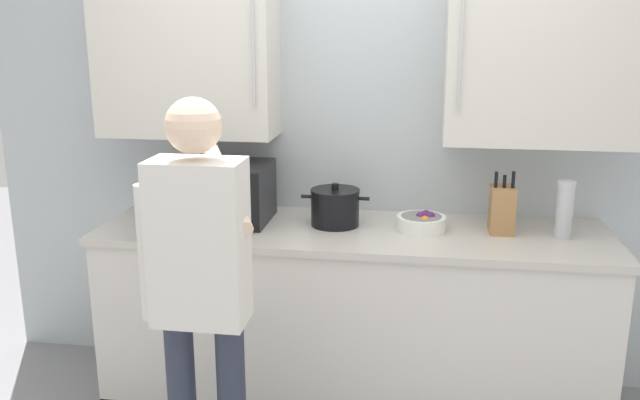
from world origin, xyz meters
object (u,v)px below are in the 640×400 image
Objects in this scene: fruit_bowl at (421,222)px; stock_pot at (335,207)px; thermos_flask at (565,209)px; knife_block at (502,209)px; person_figure at (200,277)px; microwave_oven at (216,192)px.

fruit_bowl is 0.70× the size of stock_pot.
thermos_flask is 0.80× the size of stock_pot.
person_figure is (-1.18, -0.90, -0.06)m from knife_block.
microwave_oven is 1.39m from knife_block.
thermos_flask is (0.27, -0.05, 0.02)m from knife_block.
stock_pot is at bearing 1.15° from microwave_oven.
fruit_bowl is 0.14× the size of person_figure.
fruit_bowl is 0.65m from thermos_flask.
stock_pot is 0.98m from person_figure.
microwave_oven is at bearing -179.32° from knife_block.
thermos_flask is at bearing -1.04° from microwave_oven.
knife_block reaches higher than fruit_bowl.
stock_pot is at bearing -179.67° from knife_block.
knife_block is 1.12× the size of thermos_flask.
thermos_flask is (0.64, -0.02, 0.09)m from fruit_bowl.
person_figure reaches higher than stock_pot.
knife_block is 0.28m from thermos_flask.
thermos_flask is at bearing -2.27° from stock_pot.
person_figure reaches higher than fruit_bowl.
knife_block is at bearing 0.68° from microwave_oven.
fruit_bowl is at bearing 47.31° from person_figure.
thermos_flask reaches higher than fruit_bowl.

